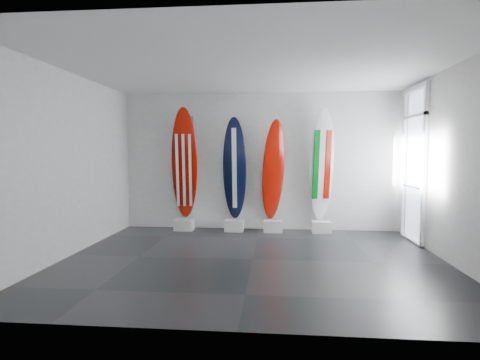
# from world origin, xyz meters

# --- Properties ---
(floor) EXTENTS (6.00, 6.00, 0.00)m
(floor) POSITION_xyz_m (0.00, 0.00, 0.00)
(floor) COLOR black
(floor) RESTS_ON ground
(ceiling) EXTENTS (6.00, 6.00, 0.00)m
(ceiling) POSITION_xyz_m (0.00, 0.00, 3.00)
(ceiling) COLOR white
(ceiling) RESTS_ON wall_back
(wall_back) EXTENTS (6.00, 0.00, 6.00)m
(wall_back) POSITION_xyz_m (0.00, 2.50, 1.50)
(wall_back) COLOR silver
(wall_back) RESTS_ON ground
(wall_front) EXTENTS (6.00, 0.00, 6.00)m
(wall_front) POSITION_xyz_m (0.00, -2.50, 1.50)
(wall_front) COLOR silver
(wall_front) RESTS_ON ground
(wall_left) EXTENTS (0.00, 5.00, 5.00)m
(wall_left) POSITION_xyz_m (-3.00, 0.00, 1.50)
(wall_left) COLOR silver
(wall_left) RESTS_ON ground
(wall_right) EXTENTS (0.00, 5.00, 5.00)m
(wall_right) POSITION_xyz_m (3.00, 0.00, 1.50)
(wall_right) COLOR silver
(wall_right) RESTS_ON ground
(display_block_usa) EXTENTS (0.40, 0.30, 0.24)m
(display_block_usa) POSITION_xyz_m (-1.63, 2.18, 0.12)
(display_block_usa) COLOR white
(display_block_usa) RESTS_ON floor
(surfboard_usa) EXTENTS (0.62, 0.58, 2.43)m
(surfboard_usa) POSITION_xyz_m (-1.63, 2.28, 1.45)
(surfboard_usa) COLOR #9B0C02
(surfboard_usa) RESTS_ON display_block_usa
(display_block_navy) EXTENTS (0.40, 0.30, 0.24)m
(display_block_navy) POSITION_xyz_m (-0.53, 2.18, 0.12)
(display_block_navy) COLOR white
(display_block_navy) RESTS_ON floor
(surfboard_navy) EXTENTS (0.51, 0.38, 2.22)m
(surfboard_navy) POSITION_xyz_m (-0.53, 2.28, 1.34)
(surfboard_navy) COLOR black
(surfboard_navy) RESTS_ON display_block_navy
(display_block_swiss) EXTENTS (0.40, 0.30, 0.24)m
(display_block_swiss) POSITION_xyz_m (0.31, 2.18, 0.12)
(display_block_swiss) COLOR white
(display_block_swiss) RESTS_ON floor
(surfboard_swiss) EXTENTS (0.61, 0.56, 2.17)m
(surfboard_swiss) POSITION_xyz_m (0.31, 2.28, 1.32)
(surfboard_swiss) COLOR #9B0C02
(surfboard_swiss) RESTS_ON display_block_swiss
(display_block_italy) EXTENTS (0.40, 0.30, 0.24)m
(display_block_italy) POSITION_xyz_m (1.33, 2.18, 0.12)
(display_block_italy) COLOR white
(display_block_italy) RESTS_ON floor
(surfboard_italy) EXTENTS (0.60, 0.42, 2.40)m
(surfboard_italy) POSITION_xyz_m (1.33, 2.28, 1.43)
(surfboard_italy) COLOR silver
(surfboard_italy) RESTS_ON display_block_italy
(wall_outlet) EXTENTS (0.09, 0.02, 0.13)m
(wall_outlet) POSITION_xyz_m (-2.45, 2.48, 0.35)
(wall_outlet) COLOR silver
(wall_outlet) RESTS_ON wall_back
(glass_door) EXTENTS (0.12, 1.16, 2.85)m
(glass_door) POSITION_xyz_m (2.97, 1.55, 1.43)
(glass_door) COLOR white
(glass_door) RESTS_ON floor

